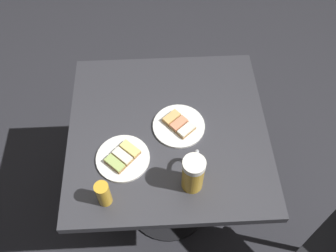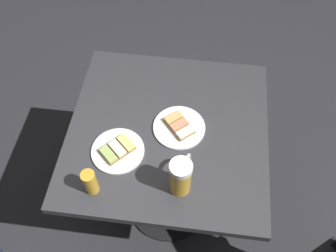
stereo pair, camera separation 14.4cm
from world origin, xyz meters
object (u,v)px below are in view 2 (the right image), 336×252
(beer_glass_small, at_px, (90,182))
(beer_mug, at_px, (181,176))
(plate_far, at_px, (179,127))
(plate_near, at_px, (118,150))

(beer_glass_small, bearing_deg, beer_mug, -80.45)
(plate_far, bearing_deg, beer_glass_small, 137.21)
(beer_glass_small, bearing_deg, plate_near, -19.53)
(plate_near, distance_m, beer_mug, 0.28)
(plate_near, relative_size, beer_glass_small, 1.81)
(plate_near, relative_size, plate_far, 0.98)
(beer_mug, bearing_deg, beer_glass_small, 99.55)
(plate_near, height_order, plate_far, same)
(plate_far, height_order, beer_glass_small, beer_glass_small)
(plate_near, xyz_separation_m, plate_far, (0.14, -0.22, -0.00))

